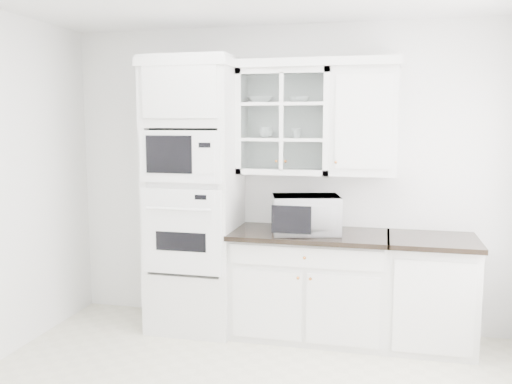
# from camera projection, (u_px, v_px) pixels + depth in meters

# --- Properties ---
(room_shell) EXTENTS (4.00, 3.50, 2.70)m
(room_shell) POSITION_uv_depth(u_px,v_px,m) (249.00, 133.00, 3.59)
(room_shell) COLOR white
(room_shell) RESTS_ON ground
(oven_column) EXTENTS (0.76, 0.68, 2.40)m
(oven_column) POSITION_uv_depth(u_px,v_px,m) (194.00, 196.00, 4.79)
(oven_column) COLOR silver
(oven_column) RESTS_ON ground
(base_cabinet_run) EXTENTS (1.32, 0.67, 0.92)m
(base_cabinet_run) POSITION_uv_depth(u_px,v_px,m) (309.00, 283.00, 4.68)
(base_cabinet_run) COLOR silver
(base_cabinet_run) RESTS_ON ground
(extra_base_cabinet) EXTENTS (0.72, 0.67, 0.92)m
(extra_base_cabinet) POSITION_uv_depth(u_px,v_px,m) (430.00, 292.00, 4.45)
(extra_base_cabinet) COLOR silver
(extra_base_cabinet) RESTS_ON ground
(upper_cabinet_glass) EXTENTS (0.80, 0.33, 0.90)m
(upper_cabinet_glass) POSITION_uv_depth(u_px,v_px,m) (285.00, 122.00, 4.69)
(upper_cabinet_glass) COLOR silver
(upper_cabinet_glass) RESTS_ON room_shell
(upper_cabinet_solid) EXTENTS (0.55, 0.33, 0.90)m
(upper_cabinet_solid) POSITION_uv_depth(u_px,v_px,m) (364.00, 122.00, 4.53)
(upper_cabinet_solid) COLOR silver
(upper_cabinet_solid) RESTS_ON room_shell
(crown_molding) EXTENTS (2.14, 0.38, 0.07)m
(crown_molding) POSITION_uv_depth(u_px,v_px,m) (273.00, 65.00, 4.62)
(crown_molding) COLOR white
(crown_molding) RESTS_ON room_shell
(countertop_microwave) EXTENTS (0.65, 0.58, 0.32)m
(countertop_microwave) POSITION_uv_depth(u_px,v_px,m) (306.00, 214.00, 4.55)
(countertop_microwave) COLOR white
(countertop_microwave) RESTS_ON base_cabinet_run
(bowl_a) EXTENTS (0.29, 0.29, 0.06)m
(bowl_a) POSITION_uv_depth(u_px,v_px,m) (260.00, 100.00, 4.72)
(bowl_a) COLOR white
(bowl_a) RESTS_ON upper_cabinet_glass
(bowl_b) EXTENTS (0.20, 0.20, 0.05)m
(bowl_b) POSITION_uv_depth(u_px,v_px,m) (299.00, 100.00, 4.63)
(bowl_b) COLOR white
(bowl_b) RESTS_ON upper_cabinet_glass
(cup_a) EXTENTS (0.13, 0.13, 0.09)m
(cup_a) POSITION_uv_depth(u_px,v_px,m) (266.00, 132.00, 4.76)
(cup_a) COLOR white
(cup_a) RESTS_ON upper_cabinet_glass
(cup_b) EXTENTS (0.12, 0.12, 0.09)m
(cup_b) POSITION_uv_depth(u_px,v_px,m) (296.00, 133.00, 4.68)
(cup_b) COLOR white
(cup_b) RESTS_ON upper_cabinet_glass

